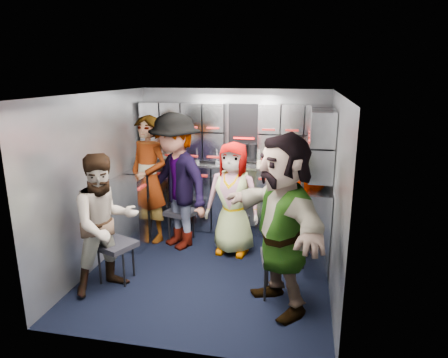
% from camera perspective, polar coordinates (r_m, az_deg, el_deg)
% --- Properties ---
extents(floor, '(3.00, 3.00, 0.00)m').
position_cam_1_polar(floor, '(5.00, -1.96, -12.73)').
color(floor, black).
rests_on(floor, ground).
extents(wall_back, '(2.80, 0.04, 2.10)m').
position_cam_1_polar(wall_back, '(6.03, 1.29, 2.79)').
color(wall_back, gray).
rests_on(wall_back, ground).
extents(wall_left, '(0.04, 3.00, 2.10)m').
position_cam_1_polar(wall_left, '(5.11, -17.51, -0.16)').
color(wall_left, gray).
rests_on(wall_left, ground).
extents(wall_right, '(0.04, 3.00, 2.10)m').
position_cam_1_polar(wall_right, '(4.50, 15.54, -2.05)').
color(wall_right, gray).
rests_on(wall_right, ground).
extents(ceiling, '(2.80, 3.00, 0.02)m').
position_cam_1_polar(ceiling, '(4.43, -2.21, 12.06)').
color(ceiling, silver).
rests_on(ceiling, wall_back).
extents(cart_bank_back, '(2.68, 0.38, 0.99)m').
position_cam_1_polar(cart_bank_back, '(5.98, 0.89, -2.84)').
color(cart_bank_back, '#A1A7B1').
rests_on(cart_bank_back, ground).
extents(cart_bank_left, '(0.38, 0.76, 0.99)m').
position_cam_1_polar(cart_bank_left, '(5.66, -12.48, -4.25)').
color(cart_bank_left, '#A1A7B1').
rests_on(cart_bank_left, ground).
extents(counter, '(2.68, 0.42, 0.03)m').
position_cam_1_polar(counter, '(5.84, 0.92, 2.02)').
color(counter, '#B6B8BD').
rests_on(counter, cart_bank_back).
extents(locker_bank_back, '(2.68, 0.28, 0.82)m').
position_cam_1_polar(locker_bank_back, '(5.81, 1.05, 6.72)').
color(locker_bank_back, '#A1A7B1').
rests_on(locker_bank_back, wall_back).
extents(locker_bank_right, '(0.28, 1.00, 0.82)m').
position_cam_1_polar(locker_bank_right, '(5.07, 13.72, 5.09)').
color(locker_bank_right, '#A1A7B1').
rests_on(locker_bank_right, wall_right).
extents(right_cabinet, '(0.28, 1.20, 1.00)m').
position_cam_1_polar(right_cabinet, '(5.23, 13.09, -5.83)').
color(right_cabinet, '#A1A7B1').
rests_on(right_cabinet, ground).
extents(coffee_niche, '(0.46, 0.16, 0.84)m').
position_cam_1_polar(coffee_niche, '(5.84, 2.90, 6.55)').
color(coffee_niche, black).
rests_on(coffee_niche, wall_back).
extents(red_latch_strip, '(2.60, 0.02, 0.03)m').
position_cam_1_polar(red_latch_strip, '(5.68, 0.53, 0.25)').
color(red_latch_strip, maroon).
rests_on(red_latch_strip, cart_bank_back).
extents(jump_seat_near_left, '(0.51, 0.50, 0.47)m').
position_cam_1_polar(jump_seat_near_left, '(4.74, -15.24, -9.33)').
color(jump_seat_near_left, black).
rests_on(jump_seat_near_left, ground).
extents(jump_seat_mid_left, '(0.47, 0.46, 0.45)m').
position_cam_1_polar(jump_seat_mid_left, '(5.67, -6.14, -4.96)').
color(jump_seat_mid_left, black).
rests_on(jump_seat_mid_left, ground).
extents(jump_seat_center, '(0.35, 0.33, 0.41)m').
position_cam_1_polar(jump_seat_center, '(5.46, 1.62, -6.09)').
color(jump_seat_center, black).
rests_on(jump_seat_center, ground).
extents(jump_seat_mid_right, '(0.42, 0.40, 0.48)m').
position_cam_1_polar(jump_seat_mid_right, '(5.20, 10.24, -6.68)').
color(jump_seat_mid_right, black).
rests_on(jump_seat_mid_right, ground).
extents(jump_seat_near_right, '(0.47, 0.46, 0.48)m').
position_cam_1_polar(jump_seat_near_right, '(4.31, 8.17, -11.31)').
color(jump_seat_near_right, black).
rests_on(jump_seat_near_right, ground).
extents(attendant_standing, '(0.76, 0.64, 1.77)m').
position_cam_1_polar(attendant_standing, '(5.64, -10.71, -0.07)').
color(attendant_standing, black).
rests_on(attendant_standing, ground).
extents(attendant_arc_a, '(0.92, 0.94, 1.53)m').
position_cam_1_polar(attendant_arc_a, '(4.47, -16.57, -6.13)').
color(attendant_arc_a, black).
rests_on(attendant_arc_a, ground).
extents(attendant_arc_b, '(1.36, 1.24, 1.83)m').
position_cam_1_polar(attendant_arc_b, '(5.35, -6.87, -0.41)').
color(attendant_arc_b, black).
rests_on(attendant_arc_b, ground).
extents(attendant_arc_c, '(0.78, 0.56, 1.49)m').
position_cam_1_polar(attendant_arc_c, '(5.17, 1.30, -2.83)').
color(attendant_arc_c, black).
rests_on(attendant_arc_c, ground).
extents(attendant_arc_d, '(0.95, 0.64, 1.49)m').
position_cam_1_polar(attendant_arc_d, '(4.92, 10.35, -3.99)').
color(attendant_arc_d, black).
rests_on(attendant_arc_d, ground).
extents(attendant_arc_e, '(1.38, 1.68, 1.80)m').
position_cam_1_polar(attendant_arc_e, '(3.95, 8.25, -6.31)').
color(attendant_arc_e, black).
rests_on(attendant_arc_e, ground).
extents(bottle_left, '(0.06, 0.06, 0.23)m').
position_cam_1_polar(bottle_left, '(5.87, -3.80, 3.35)').
color(bottle_left, white).
rests_on(bottle_left, counter).
extents(bottle_mid, '(0.06, 0.06, 0.22)m').
position_cam_1_polar(bottle_mid, '(5.80, -0.96, 3.22)').
color(bottle_mid, white).
rests_on(bottle_mid, counter).
extents(bottle_right, '(0.07, 0.07, 0.24)m').
position_cam_1_polar(bottle_right, '(5.70, 5.04, 3.04)').
color(bottle_right, white).
rests_on(bottle_right, counter).
extents(cup_left, '(0.09, 0.09, 0.10)m').
position_cam_1_polar(cup_left, '(6.00, -7.76, 2.88)').
color(cup_left, beige).
rests_on(cup_left, counter).
extents(cup_right, '(0.08, 0.08, 0.09)m').
position_cam_1_polar(cup_right, '(5.70, 5.10, 2.27)').
color(cup_right, beige).
rests_on(cup_right, counter).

